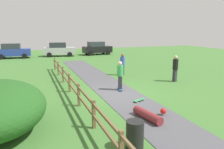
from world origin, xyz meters
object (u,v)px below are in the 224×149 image
at_px(trash_bin, 135,135).
at_px(parked_car_black, 97,48).
at_px(skateboard_loose, 140,100).
at_px(bystander_blue, 122,64).
at_px(skater_riding, 120,74).
at_px(parked_car_blue, 13,51).
at_px(bystander_black, 175,67).
at_px(parked_car_silver, 59,49).
at_px(skater_fallen, 149,115).

bearing_deg(trash_bin, parked_car_black, 75.52).
relative_size(skateboard_loose, parked_car_black, 0.19).
bearing_deg(skateboard_loose, trash_bin, -120.17).
bearing_deg(bystander_blue, skateboard_loose, -105.95).
relative_size(skater_riding, bystander_blue, 1.01).
relative_size(trash_bin, parked_car_blue, 0.21).
distance_m(trash_bin, bystander_blue, 10.99).
bearing_deg(skater_riding, parked_car_black, 77.08).
height_order(trash_bin, bystander_black, bystander_black).
distance_m(parked_car_black, parked_car_silver, 5.49).
bearing_deg(parked_car_black, parked_car_blue, 179.96).
bearing_deg(bystander_blue, parked_car_silver, 101.82).
relative_size(bystander_black, parked_car_blue, 0.44).
bearing_deg(parked_car_blue, trash_bin, -78.91).
bearing_deg(bystander_black, parked_car_silver, 107.53).
bearing_deg(skater_riding, parked_car_silver, 93.58).
relative_size(skater_riding, skater_fallen, 1.13).
distance_m(trash_bin, skater_fallen, 2.34).
relative_size(parked_car_black, parked_car_silver, 0.98).
height_order(skater_fallen, bystander_black, bystander_black).
height_order(skateboard_loose, parked_car_blue, parked_car_blue).
bearing_deg(bystander_black, bystander_blue, 128.39).
height_order(bystander_blue, parked_car_black, parked_car_black).
height_order(trash_bin, skater_riding, skater_riding).
height_order(skater_riding, bystander_blue, skater_riding).
distance_m(trash_bin, bystander_black, 9.61).
relative_size(parked_car_black, parked_car_blue, 1.01).
bearing_deg(skater_fallen, skater_riding, 82.29).
distance_m(skater_riding, bystander_black, 4.60).
bearing_deg(parked_car_blue, parked_car_silver, 0.05).
height_order(skater_riding, parked_car_blue, parked_car_blue).
distance_m(skater_riding, parked_car_silver, 18.85).
relative_size(skater_fallen, bystander_blue, 0.89).
relative_size(trash_bin, skater_fallen, 0.58).
bearing_deg(parked_car_silver, skater_riding, -86.42).
distance_m(trash_bin, parked_car_black, 25.81).
xyz_separation_m(bystander_blue, parked_car_black, (2.39, 14.79, -0.00)).
distance_m(skateboard_loose, bystander_blue, 6.62).
bearing_deg(skater_riding, trash_bin, -109.09).
bearing_deg(bystander_black, skateboard_loose, -145.90).
distance_m(skater_riding, bystander_blue, 4.45).
xyz_separation_m(skater_fallen, parked_car_black, (4.91, 23.23, 0.76)).
xyz_separation_m(parked_car_blue, parked_car_silver, (5.86, 0.01, 0.00)).
relative_size(skateboard_loose, parked_car_silver, 0.19).
xyz_separation_m(bystander_blue, parked_car_blue, (-8.96, 14.79, -0.00)).
distance_m(skater_fallen, parked_car_blue, 24.13).
distance_m(skater_riding, skater_fallen, 4.55).
bearing_deg(trash_bin, skater_fallen, 48.64).
xyz_separation_m(bystander_black, parked_car_silver, (-5.72, 18.11, -0.08)).
relative_size(skater_fallen, skateboard_loose, 1.90).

